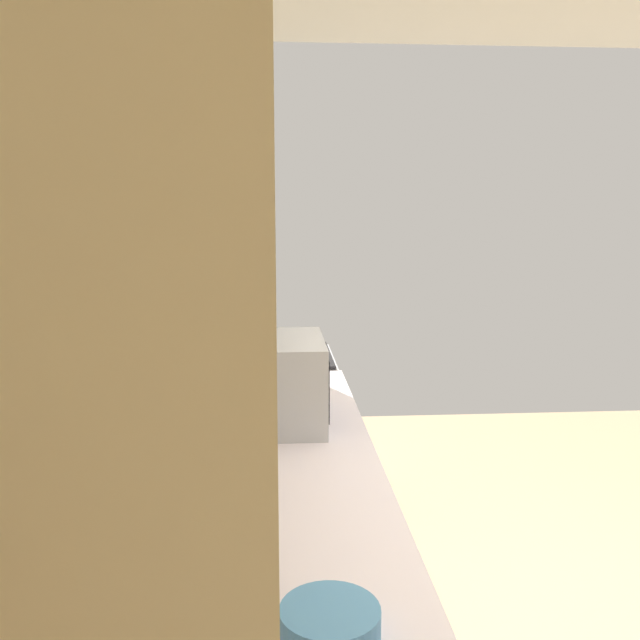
# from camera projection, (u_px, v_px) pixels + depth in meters

# --- Properties ---
(wall_back) EXTENTS (4.47, 0.12, 2.75)m
(wall_back) POSITION_uv_depth(u_px,v_px,m) (152.00, 341.00, 1.93)
(wall_back) COLOR beige
(wall_back) RESTS_ON ground_plane
(upper_cabinets) EXTENTS (2.38, 0.30, 0.71)m
(upper_cabinets) POSITION_uv_depth(u_px,v_px,m) (207.00, 185.00, 1.49)
(upper_cabinets) COLOR beige
(oven_range) EXTENTS (0.68, 0.65, 1.11)m
(oven_range) POSITION_uv_depth(u_px,v_px,m) (279.00, 433.00, 3.81)
(oven_range) COLOR #B7BABF
(oven_range) RESTS_ON ground_plane
(microwave) EXTENTS (0.50, 0.40, 0.34)m
(microwave) POSITION_uv_depth(u_px,v_px,m) (275.00, 381.00, 2.57)
(microwave) COLOR #B7BABF
(microwave) RESTS_ON counter_run
(bowl) EXTENTS (0.20, 0.20, 0.07)m
(bowl) POSITION_uv_depth(u_px,v_px,m) (330.00, 623.00, 1.27)
(bowl) COLOR #4C8CBF
(bowl) RESTS_ON counter_run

